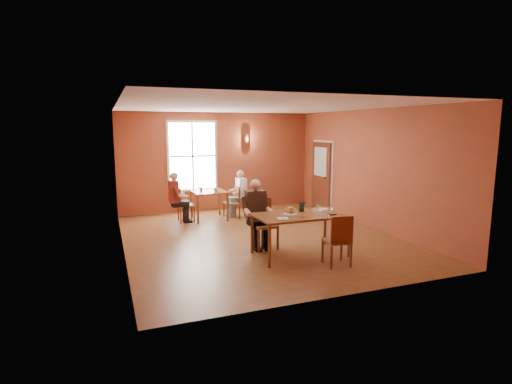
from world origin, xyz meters
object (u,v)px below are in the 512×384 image
object	(u,v)px
chair_diner_white	(231,202)
chair_empty	(337,240)
diner_main	(265,217)
second_table	(209,205)
diner_maroon	(185,197)
chair_diner_maroon	(186,204)
chair_diner_main	(264,224)
main_table	(300,235)
diner_white	(232,195)

from	to	relation	value
chair_diner_white	chair_empty	bearing A→B (deg)	-172.10
chair_empty	chair_diner_white	size ratio (longest dim) A/B	1.08
diner_main	chair_diner_white	distance (m)	3.15
second_table	diner_maroon	world-z (taller)	diner_maroon
second_table	chair_diner_maroon	bearing A→B (deg)	180.00
diner_main	chair_diner_white	xyz separation A→B (m)	(0.24, 3.13, -0.25)
chair_diner_main	second_table	distance (m)	3.13
main_table	second_table	distance (m)	3.86
chair_empty	chair_diner_maroon	xyz separation A→B (m)	(-1.93, 4.52, -0.02)
main_table	diner_white	world-z (taller)	diner_white
chair_diner_maroon	main_table	bearing A→B (deg)	22.60
diner_main	diner_white	size ratio (longest dim) A/B	1.09
second_table	chair_diner_white	world-z (taller)	chair_diner_white
diner_maroon	second_table	bearing A→B (deg)	90.00
second_table	chair_diner_white	size ratio (longest dim) A/B	1.01
chair_diner_white	diner_maroon	xyz separation A→B (m)	(-1.33, 0.00, 0.22)
chair_diner_white	diner_maroon	size ratio (longest dim) A/B	0.68
diner_main	chair_empty	xyz separation A→B (m)	(0.87, -1.40, -0.22)
second_table	chair_diner_main	bearing A→B (deg)	-82.46
main_table	diner_main	size ratio (longest dim) A/B	1.27
main_table	diner_maroon	distance (m)	4.08
chair_diner_maroon	chair_diner_white	bearing A→B (deg)	90.00
diner_white	diner_main	bearing A→B (deg)	175.07
diner_main	diner_white	xyz separation A→B (m)	(0.27, 3.13, -0.06)
chair_diner_main	chair_diner_maroon	distance (m)	3.28
chair_empty	second_table	xyz separation A→B (m)	(-1.28, 4.52, -0.08)
main_table	chair_diner_white	world-z (taller)	chair_diner_white
main_table	chair_diner_white	bearing A→B (deg)	93.97
chair_diner_main	diner_white	bearing A→B (deg)	-94.98
diner_main	chair_diner_main	bearing A→B (deg)	-90.00
second_table	diner_white	xyz separation A→B (m)	(0.68, 0.00, 0.24)
diner_main	chair_diner_white	world-z (taller)	diner_main
second_table	chair_diner_maroon	distance (m)	0.65
diner_maroon	chair_diner_white	bearing A→B (deg)	90.00
chair_diner_main	chair_empty	distance (m)	1.67
diner_main	chair_empty	size ratio (longest dim) A/B	1.45
chair_diner_main	chair_empty	bearing A→B (deg)	121.32
main_table	chair_diner_white	size ratio (longest dim) A/B	1.99
chair_diner_main	diner_maroon	xyz separation A→B (m)	(-1.09, 3.10, 0.13)
main_table	chair_empty	size ratio (longest dim) A/B	1.84
chair_diner_main	diner_maroon	size ratio (longest dim) A/B	0.80
main_table	chair_empty	bearing A→B (deg)	-64.65
chair_diner_white	second_table	bearing A→B (deg)	90.00
chair_diner_white	diner_white	xyz separation A→B (m)	(0.03, 0.00, 0.20)
chair_empty	diner_white	size ratio (longest dim) A/B	0.75
chair_diner_white	diner_maroon	bearing A→B (deg)	90.00
chair_diner_main	diner_white	world-z (taller)	diner_white
diner_main	chair_diner_white	size ratio (longest dim) A/B	1.57
second_table	diner_main	bearing A→B (deg)	-82.53
diner_main	chair_diner_maroon	world-z (taller)	diner_main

